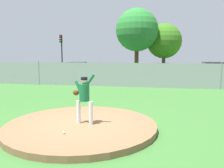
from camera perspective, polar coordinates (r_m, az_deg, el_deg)
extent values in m
plane|color=#386B2D|center=(13.36, 0.45, -3.07)|extent=(80.00, 80.00, 0.00)
cube|color=#2B2B2D|center=(21.69, 4.47, 0.93)|extent=(44.00, 7.00, 0.01)
cylinder|color=brown|center=(7.68, -7.70, -10.30)|extent=(4.91, 4.91, 0.19)
cylinder|color=silver|center=(7.58, -8.32, -6.85)|extent=(0.13, 0.13, 0.75)
cylinder|color=silver|center=(7.37, -5.30, -7.22)|extent=(0.13, 0.13, 0.75)
cylinder|color=#145933|center=(7.34, -6.91, -2.08)|extent=(0.32, 0.32, 0.55)
cylinder|color=#145933|center=(7.24, -5.59, 0.81)|extent=(0.39, 0.16, 0.47)
cylinder|color=#145933|center=(7.37, -8.26, -0.93)|extent=(0.29, 0.14, 0.46)
ellipsoid|color=#4C2D14|center=(7.49, -8.98, -2.14)|extent=(0.20, 0.12, 0.18)
sphere|color=tan|center=(7.29, -6.95, 0.84)|extent=(0.20, 0.20, 0.20)
cylinder|color=black|center=(7.28, -6.96, 1.39)|extent=(0.21, 0.21, 0.09)
sphere|color=white|center=(6.74, -11.89, -11.75)|extent=(0.07, 0.07, 0.07)
cube|color=gray|center=(17.16, 2.85, 2.27)|extent=(34.26, 0.03, 1.80)
cylinder|color=slate|center=(19.32, -17.74, 2.64)|extent=(0.07, 0.07, 1.90)
cylinder|color=slate|center=(17.58, 25.57, 1.85)|extent=(0.07, 0.07, 1.90)
cube|color=slate|center=(22.31, 23.75, 2.30)|extent=(2.03, 4.63, 0.76)
cube|color=black|center=(22.26, 23.85, 4.16)|extent=(1.76, 2.59, 0.69)
cylinder|color=black|center=(23.72, 23.17, 1.67)|extent=(1.83, 0.76, 0.64)
cylinder|color=black|center=(20.96, 24.30, 0.95)|extent=(1.83, 0.76, 0.64)
cube|color=#B7BABF|center=(24.44, -15.35, 2.94)|extent=(1.83, 4.43, 0.67)
cube|color=black|center=(24.40, -15.40, 4.42)|extent=(1.64, 2.45, 0.61)
cylinder|color=black|center=(25.70, -14.07, 2.44)|extent=(1.79, 0.69, 0.64)
cylinder|color=black|center=(23.24, -16.72, 1.85)|extent=(1.79, 0.69, 0.64)
cube|color=maroon|center=(22.81, -8.81, 2.84)|extent=(2.10, 4.56, 0.68)
cube|color=black|center=(22.76, -8.84, 4.56)|extent=(1.80, 2.56, 0.69)
cylinder|color=black|center=(24.16, -7.95, 2.29)|extent=(1.86, 0.78, 0.64)
cylinder|color=black|center=(21.52, -9.73, 1.64)|extent=(1.86, 0.78, 0.64)
cube|color=silver|center=(21.98, -2.12, 2.75)|extent=(1.93, 4.52, 0.68)
cube|color=black|center=(21.94, -2.13, 4.43)|extent=(1.75, 2.50, 0.61)
cylinder|color=black|center=(23.36, -1.30, 2.18)|extent=(1.93, 0.67, 0.64)
cylinder|color=black|center=(20.67, -3.04, 1.51)|extent=(1.93, 0.67, 0.64)
cube|color=#161E4C|center=(21.82, 12.21, 2.58)|extent=(1.80, 4.55, 0.70)
cube|color=black|center=(21.78, 12.26, 4.27)|extent=(1.63, 2.52, 0.58)
cylinder|color=black|center=(23.25, 12.04, 2.00)|extent=(1.79, 0.67, 0.64)
cylinder|color=black|center=(20.46, 12.36, 1.29)|extent=(1.79, 0.67, 0.64)
cone|color=orange|center=(22.88, 5.83, 1.94)|extent=(0.32, 0.32, 0.55)
cube|color=black|center=(22.90, 5.82, 1.29)|extent=(0.40, 0.40, 0.03)
cylinder|color=black|center=(28.26, -12.37, 7.07)|extent=(0.14, 0.14, 4.74)
cube|color=black|center=(28.16, -12.63, 10.97)|extent=(0.28, 0.24, 0.90)
sphere|color=red|center=(28.07, -12.74, 11.53)|extent=(0.18, 0.18, 0.18)
sphere|color=orange|center=(28.05, -12.73, 10.98)|extent=(0.18, 0.18, 0.18)
sphere|color=green|center=(28.03, -12.71, 10.43)|extent=(0.18, 0.18, 0.18)
cylinder|color=#4C331E|center=(29.54, 6.13, 6.12)|extent=(0.52, 0.52, 3.62)
sphere|color=#2A7A31|center=(29.70, 6.23, 13.25)|extent=(5.36, 5.36, 5.36)
cylinder|color=#4C331E|center=(31.49, 12.72, 5.13)|extent=(0.45, 0.45, 2.61)
sphere|color=#376E1B|center=(31.52, 12.87, 10.42)|extent=(4.59, 4.59, 4.59)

